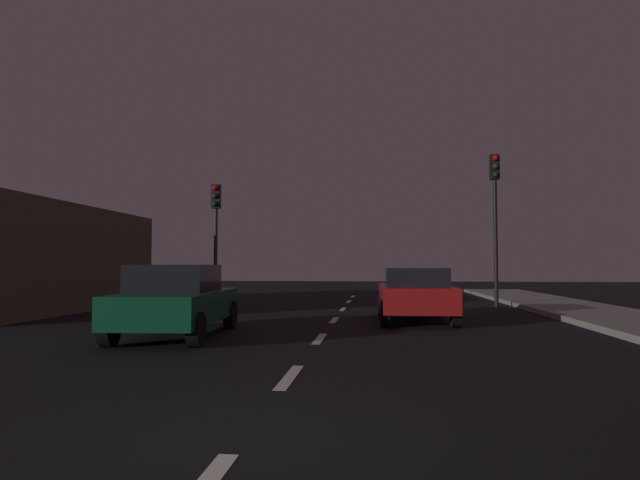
# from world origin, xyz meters

# --- Properties ---
(ground_plane) EXTENTS (80.00, 80.00, 0.00)m
(ground_plane) POSITION_xyz_m (0.00, 7.00, 0.00)
(ground_plane) COLOR black
(lane_stripe_second) EXTENTS (0.16, 1.60, 0.01)m
(lane_stripe_second) POSITION_xyz_m (0.00, 2.60, 0.00)
(lane_stripe_second) COLOR silver
(lane_stripe_second) RESTS_ON ground_plane
(lane_stripe_third) EXTENTS (0.16, 1.60, 0.01)m
(lane_stripe_third) POSITION_xyz_m (0.00, 6.40, 0.00)
(lane_stripe_third) COLOR silver
(lane_stripe_third) RESTS_ON ground_plane
(lane_stripe_fourth) EXTENTS (0.16, 1.60, 0.01)m
(lane_stripe_fourth) POSITION_xyz_m (0.00, 10.20, 0.00)
(lane_stripe_fourth) COLOR silver
(lane_stripe_fourth) RESTS_ON ground_plane
(lane_stripe_fifth) EXTENTS (0.16, 1.60, 0.01)m
(lane_stripe_fifth) POSITION_xyz_m (0.00, 14.00, 0.00)
(lane_stripe_fifth) COLOR silver
(lane_stripe_fifth) RESTS_ON ground_plane
(lane_stripe_sixth) EXTENTS (0.16, 1.60, 0.01)m
(lane_stripe_sixth) POSITION_xyz_m (0.00, 17.80, 0.00)
(lane_stripe_sixth) COLOR silver
(lane_stripe_sixth) RESTS_ON ground_plane
(lane_stripe_seventh) EXTENTS (0.16, 1.60, 0.01)m
(lane_stripe_seventh) POSITION_xyz_m (0.00, 21.60, 0.00)
(lane_stripe_seventh) COLOR silver
(lane_stripe_seventh) RESTS_ON ground_plane
(traffic_signal_left) EXTENTS (0.32, 0.38, 4.52)m
(traffic_signal_left) POSITION_xyz_m (-4.86, 15.39, 3.19)
(traffic_signal_left) COLOR #2D2D30
(traffic_signal_left) RESTS_ON ground_plane
(traffic_signal_right) EXTENTS (0.32, 0.38, 5.44)m
(traffic_signal_right) POSITION_xyz_m (5.36, 15.39, 3.78)
(traffic_signal_right) COLOR black
(traffic_signal_right) RESTS_ON ground_plane
(car_stopped_ahead) EXTENTS (1.95, 4.08, 1.40)m
(car_stopped_ahead) POSITION_xyz_m (2.14, 10.09, 0.73)
(car_stopped_ahead) COLOR #B21919
(car_stopped_ahead) RESTS_ON ground_plane
(car_adjacent_lane) EXTENTS (2.04, 4.22, 1.49)m
(car_adjacent_lane) POSITION_xyz_m (-2.97, 6.40, 0.75)
(car_adjacent_lane) COLOR #0F4C2D
(car_adjacent_lane) RESTS_ON ground_plane
(storefront_left) EXTENTS (5.86, 9.31, 3.38)m
(storefront_left) POSITION_xyz_m (-10.93, 12.28, 1.69)
(storefront_left) COLOR brown
(storefront_left) RESTS_ON ground_plane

